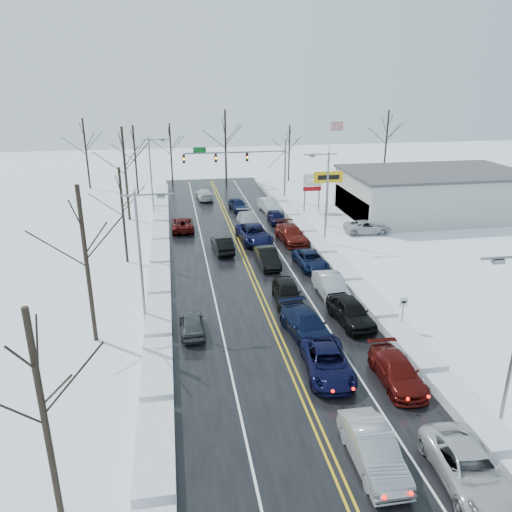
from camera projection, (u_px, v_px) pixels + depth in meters
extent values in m
plane|color=white|center=(258.00, 289.00, 39.07)|extent=(160.00, 160.00, 0.00)
cube|color=black|center=(254.00, 279.00, 40.92)|extent=(14.00, 84.00, 0.01)
cube|color=silver|center=(160.00, 286.00, 39.71)|extent=(1.74, 72.00, 0.63)
cube|color=silver|center=(342.00, 274.00, 42.13)|extent=(1.74, 72.00, 0.63)
cylinder|color=slate|center=(285.00, 170.00, 64.94)|extent=(0.24, 0.24, 8.00)
cylinder|color=slate|center=(235.00, 152.00, 63.04)|extent=(13.00, 0.18, 0.18)
cylinder|color=slate|center=(276.00, 160.00, 64.26)|extent=(2.33, 0.10, 2.33)
cube|color=#0C591E|center=(200.00, 150.00, 62.19)|extent=(1.60, 0.08, 0.70)
cube|color=black|center=(247.00, 157.00, 63.50)|extent=(0.32, 0.25, 1.05)
sphere|color=#3F0705|center=(247.00, 155.00, 63.25)|extent=(0.20, 0.20, 0.20)
sphere|color=orange|center=(247.00, 157.00, 63.36)|extent=(0.22, 0.22, 0.22)
sphere|color=black|center=(247.00, 160.00, 63.46)|extent=(0.20, 0.20, 0.20)
cube|color=black|center=(216.00, 158.00, 62.87)|extent=(0.32, 0.25, 1.05)
sphere|color=#3F0705|center=(216.00, 156.00, 62.62)|extent=(0.20, 0.20, 0.20)
sphere|color=orange|center=(216.00, 158.00, 62.72)|extent=(0.22, 0.22, 0.22)
sphere|color=black|center=(216.00, 161.00, 62.83)|extent=(0.20, 0.20, 0.20)
cube|color=black|center=(184.00, 159.00, 62.23)|extent=(0.32, 0.25, 1.05)
sphere|color=#3F0705|center=(184.00, 157.00, 61.98)|extent=(0.20, 0.20, 0.20)
sphere|color=orange|center=(184.00, 159.00, 62.09)|extent=(0.22, 0.22, 0.22)
sphere|color=black|center=(184.00, 162.00, 62.19)|extent=(0.20, 0.20, 0.20)
cylinder|color=slate|center=(327.00, 201.00, 54.57)|extent=(0.20, 0.20, 5.60)
cube|color=yellow|center=(328.00, 177.00, 53.67)|extent=(3.20, 0.30, 1.20)
cube|color=black|center=(329.00, 177.00, 53.52)|extent=(2.40, 0.04, 0.50)
cylinder|color=slate|center=(305.00, 196.00, 60.25)|extent=(0.16, 0.16, 4.00)
cylinder|color=slate|center=(319.00, 195.00, 60.54)|extent=(0.16, 0.16, 4.00)
cube|color=white|center=(313.00, 176.00, 59.60)|extent=(2.20, 0.22, 0.70)
cube|color=white|center=(312.00, 183.00, 59.88)|extent=(2.20, 0.22, 0.70)
cube|color=maroon|center=(312.00, 189.00, 60.12)|extent=(2.20, 0.22, 0.50)
cylinder|color=slate|center=(402.00, 314.00, 32.59)|extent=(0.08, 0.08, 2.20)
cube|color=white|center=(404.00, 302.00, 32.28)|extent=(0.55, 0.05, 0.70)
cube|color=black|center=(404.00, 302.00, 32.25)|extent=(0.35, 0.02, 0.15)
cylinder|color=silver|center=(329.00, 159.00, 67.48)|extent=(0.14, 0.14, 10.00)
cube|color=#ACACA7|center=(432.00, 194.00, 58.67)|extent=(20.00, 12.00, 5.00)
cube|color=#262628|center=(351.00, 205.00, 57.40)|extent=(0.10, 11.00, 2.80)
cube|color=#3F3F42|center=(435.00, 172.00, 57.75)|extent=(20.40, 12.40, 0.30)
cube|color=slate|center=(498.00, 261.00, 20.53)|extent=(0.50, 0.25, 0.18)
cylinder|color=slate|center=(327.00, 199.00, 48.12)|extent=(0.18, 0.18, 9.00)
cylinder|color=slate|center=(321.00, 154.00, 46.50)|extent=(3.20, 0.12, 0.12)
cube|color=slate|center=(312.00, 156.00, 46.43)|extent=(0.50, 0.25, 0.18)
cylinder|color=slate|center=(140.00, 260.00, 32.47)|extent=(0.18, 0.18, 9.00)
cylinder|color=slate|center=(148.00, 195.00, 31.11)|extent=(3.20, 0.12, 0.12)
cube|color=slate|center=(161.00, 197.00, 31.29)|extent=(0.50, 0.25, 0.18)
cylinder|color=slate|center=(151.00, 177.00, 58.36)|extent=(0.18, 0.18, 9.00)
cylinder|color=slate|center=(156.00, 139.00, 57.01)|extent=(3.20, 0.12, 0.12)
cube|color=slate|center=(163.00, 141.00, 57.19)|extent=(0.50, 0.25, 0.18)
cylinder|color=#2D231C|center=(45.00, 424.00, 17.27)|extent=(0.24, 0.24, 9.00)
cylinder|color=#2D231C|center=(87.00, 267.00, 29.97)|extent=(0.27, 0.27, 10.00)
cylinder|color=#2D231C|center=(123.00, 216.00, 43.33)|extent=(0.23, 0.23, 8.50)
cylinder|color=#2D231C|center=(126.00, 174.00, 55.83)|extent=(0.28, 0.28, 10.50)
cylinder|color=#2D231C|center=(136.00, 161.00, 67.16)|extent=(0.25, 0.25, 9.50)
cylinder|color=#2D231C|center=(86.00, 154.00, 71.48)|extent=(0.27, 0.27, 10.00)
cylinder|color=#2D231C|center=(171.00, 154.00, 74.49)|extent=(0.24, 0.24, 9.00)
cylinder|color=#2D231C|center=(226.00, 148.00, 73.56)|extent=(0.29, 0.29, 11.00)
cylinder|color=#2D231C|center=(289.00, 153.00, 76.97)|extent=(0.23, 0.23, 8.50)
cylinder|color=#2D231C|center=(386.00, 144.00, 79.63)|extent=(0.28, 0.28, 10.50)
imported|color=#999BA0|center=(372.00, 465.00, 21.59)|extent=(1.74, 4.90, 1.61)
imported|color=black|center=(327.00, 374.00, 28.11)|extent=(2.94, 5.49, 1.47)
imported|color=black|center=(306.00, 336.00, 32.12)|extent=(2.92, 5.74, 1.59)
imported|color=black|center=(287.00, 302.00, 36.90)|extent=(2.22, 4.86, 1.62)
imported|color=black|center=(267.00, 265.00, 43.95)|extent=(1.74, 4.72, 1.54)
imported|color=black|center=(254.00, 242.00, 50.05)|extent=(3.30, 6.25, 1.67)
imported|color=#A5A7AD|center=(249.00, 229.00, 54.28)|extent=(2.33, 5.72, 1.66)
imported|color=black|center=(238.00, 210.00, 61.49)|extent=(2.29, 4.49, 1.46)
imported|color=#B9B9BC|center=(467.00, 483.00, 20.62)|extent=(2.77, 5.43, 1.47)
imported|color=#490C09|center=(396.00, 382.00, 27.33)|extent=(2.14, 4.98, 1.43)
imported|color=black|center=(350.00, 323.00, 33.84)|extent=(2.43, 5.11, 1.69)
imported|color=#A6A9AE|center=(331.00, 296.00, 37.88)|extent=(1.75, 4.96, 1.63)
imported|color=#0B1433|center=(310.00, 267.00, 43.56)|extent=(2.46, 4.98, 1.36)
imported|color=#53110B|center=(291.00, 242.00, 50.09)|extent=(2.72, 5.79, 1.63)
imported|color=black|center=(276.00, 223.00, 56.32)|extent=(1.75, 4.16, 1.40)
imported|color=silver|center=(269.00, 212.00, 60.97)|extent=(2.23, 5.03, 1.60)
imported|color=black|center=(223.00, 252.00, 47.28)|extent=(1.94, 4.66, 1.50)
imported|color=#450A09|center=(183.00, 230.00, 53.78)|extent=(2.34, 5.01, 1.39)
imported|color=silver|center=(205.00, 199.00, 66.90)|extent=(2.28, 4.99, 1.42)
imported|color=#3B3E40|center=(192.00, 333.00, 32.57)|extent=(1.65, 3.94, 1.33)
imported|color=silver|center=(367.00, 233.00, 52.79)|extent=(5.03, 2.61, 1.36)
imported|color=#3E4044|center=(378.00, 220.00, 57.28)|extent=(2.69, 5.24, 1.45)
imported|color=black|center=(346.00, 208.00, 62.47)|extent=(2.48, 4.92, 1.61)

